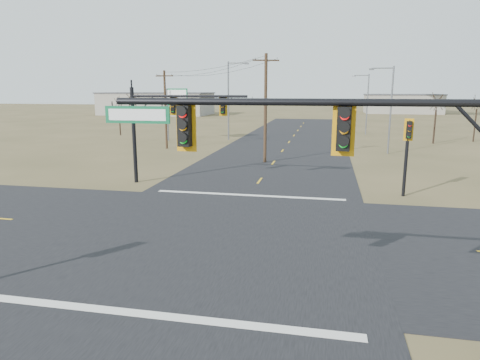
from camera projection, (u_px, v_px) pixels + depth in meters
name	position (u px, v px, depth m)	size (l,w,h in m)	color
ground	(219.00, 234.00, 19.85)	(320.00, 320.00, 0.00)	brown
road_ew	(219.00, 234.00, 19.85)	(160.00, 14.00, 0.02)	black
road_ns	(219.00, 234.00, 19.85)	(14.00, 160.00, 0.02)	black
stop_bar_near	(157.00, 315.00, 12.65)	(12.00, 0.40, 0.01)	silver
stop_bar_far	(249.00, 195.00, 27.03)	(12.00, 0.40, 0.01)	silver
mast_arm_near	(352.00, 155.00, 10.33)	(10.34, 0.46, 6.88)	black
mast_arm_far	(174.00, 115.00, 29.37)	(8.83, 0.52, 6.73)	black
pedestal_signal_ne	(408.00, 141.00, 26.09)	(0.62, 0.55, 4.88)	black
utility_pole_near	(265.00, 107.00, 38.31)	(2.26, 0.94, 9.68)	#422E1C
utility_pole_far	(165.00, 108.00, 47.53)	(2.11, 0.40, 8.62)	#422E1C
highway_sign	(177.00, 104.00, 54.68)	(3.32, 1.47, 6.70)	slate
streetlight_a	(389.00, 105.00, 43.61)	(2.47, 0.23, 8.88)	slate
streetlight_b	(366.00, 101.00, 62.53)	(2.45, 0.34, 8.77)	slate
streetlight_c	(230.00, 97.00, 55.37)	(2.81, 0.30, 10.07)	slate
bare_tree_a	(132.00, 99.00, 53.07)	(3.41, 3.41, 6.83)	black
bare_tree_b	(119.00, 102.00, 61.64)	(2.89, 2.89, 5.97)	black
bare_tree_c	(437.00, 101.00, 51.92)	(3.47, 3.47, 6.58)	black
bare_tree_d	(478.00, 102.00, 53.88)	(2.78, 2.78, 6.22)	black
warehouse_left	(157.00, 104.00, 113.36)	(28.00, 14.00, 5.50)	gray
warehouse_mid	(402.00, 104.00, 119.86)	(20.00, 12.00, 5.00)	gray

